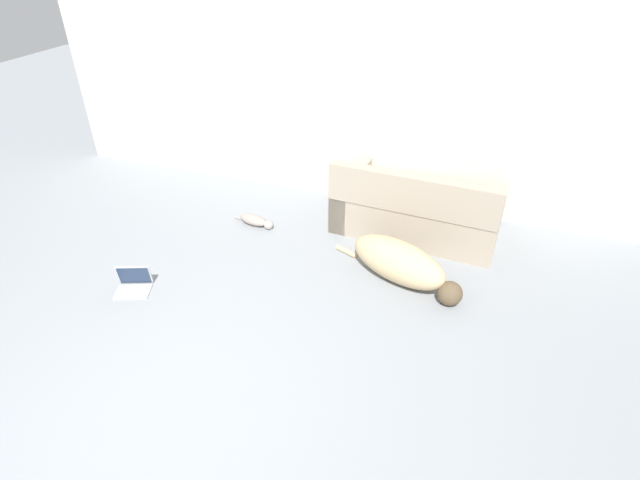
{
  "coord_description": "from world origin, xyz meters",
  "views": [
    {
      "loc": [
        1.8,
        -1.65,
        3.07
      ],
      "look_at": [
        0.48,
        2.08,
        0.49
      ],
      "focal_mm": 28.0,
      "sensor_mm": 36.0,
      "label": 1
    }
  ],
  "objects_px": {
    "dog": "(401,263)",
    "couch": "(416,210)",
    "cat": "(256,221)",
    "laptop_open": "(134,282)"
  },
  "relations": [
    {
      "from": "couch",
      "to": "cat",
      "type": "bearing_deg",
      "value": 18.77
    },
    {
      "from": "dog",
      "to": "cat",
      "type": "bearing_deg",
      "value": -172.26
    },
    {
      "from": "cat",
      "to": "laptop_open",
      "type": "relative_size",
      "value": 1.38
    },
    {
      "from": "laptop_open",
      "to": "cat",
      "type": "bearing_deg",
      "value": 46.4
    },
    {
      "from": "dog",
      "to": "laptop_open",
      "type": "bearing_deg",
      "value": -135.12
    },
    {
      "from": "dog",
      "to": "cat",
      "type": "distance_m",
      "value": 1.89
    },
    {
      "from": "dog",
      "to": "couch",
      "type": "bearing_deg",
      "value": 114.37
    },
    {
      "from": "dog",
      "to": "cat",
      "type": "relative_size",
      "value": 2.62
    },
    {
      "from": "dog",
      "to": "laptop_open",
      "type": "distance_m",
      "value": 2.63
    },
    {
      "from": "dog",
      "to": "cat",
      "type": "xyz_separation_m",
      "value": [
        -1.82,
        0.48,
        -0.14
      ]
    }
  ]
}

